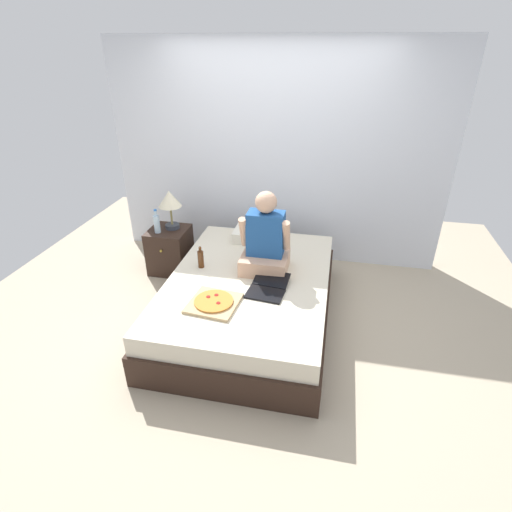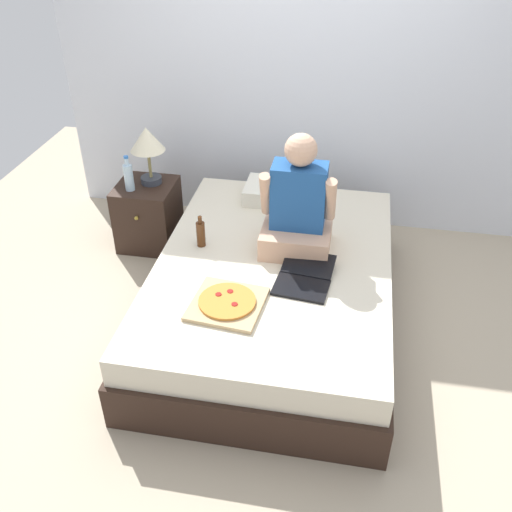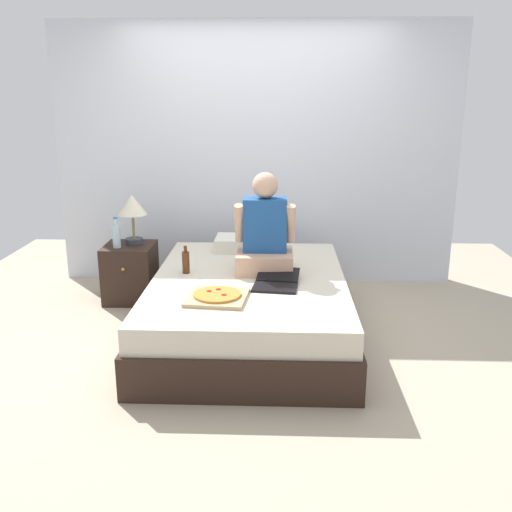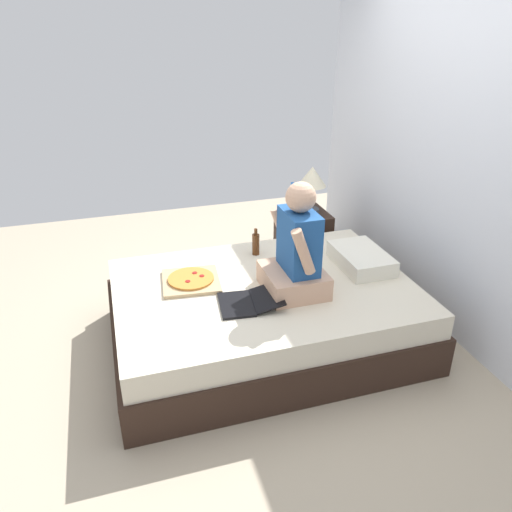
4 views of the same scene
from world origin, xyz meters
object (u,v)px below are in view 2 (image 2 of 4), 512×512
object	(u,v)px
person_seated	(298,209)
beer_bottle_on_bed	(201,233)
pizza_box	(227,303)
lamp_on_left_nightstand	(147,143)
nightstand_left	(148,215)
water_bottle	(129,176)
laptop	(304,280)
bed	(273,290)

from	to	relation	value
person_seated	beer_bottle_on_bed	size ratio (longest dim) A/B	3.55
pizza_box	lamp_on_left_nightstand	bearing A→B (deg)	124.60
nightstand_left	water_bottle	size ratio (longest dim) A/B	1.89
water_bottle	laptop	world-z (taller)	water_bottle
water_bottle	laptop	xyz separation A→B (m)	(1.41, -0.85, -0.14)
person_seated	laptop	xyz separation A→B (m)	(0.09, -0.38, -0.27)
laptop	water_bottle	bearing A→B (deg)	148.86
water_bottle	beer_bottle_on_bed	distance (m)	0.91
water_bottle	bed	bearing A→B (deg)	-28.77
nightstand_left	laptop	distance (m)	1.65
laptop	person_seated	bearing A→B (deg)	103.61
nightstand_left	laptop	size ratio (longest dim) A/B	1.17
bed	beer_bottle_on_bed	world-z (taller)	beer_bottle_on_bed
nightstand_left	person_seated	distance (m)	1.45
bed	lamp_on_left_nightstand	distance (m)	1.48
pizza_box	beer_bottle_on_bed	size ratio (longest dim) A/B	1.99
water_bottle	laptop	size ratio (longest dim) A/B	0.62
laptop	bed	bearing A→B (deg)	137.39
water_bottle	laptop	bearing A→B (deg)	-31.14
person_seated	pizza_box	size ratio (longest dim) A/B	1.78
bed	lamp_on_left_nightstand	bearing A→B (deg)	143.53
pizza_box	nightstand_left	bearing A→B (deg)	126.86
bed	lamp_on_left_nightstand	world-z (taller)	lamp_on_left_nightstand
water_bottle	beer_bottle_on_bed	bearing A→B (deg)	-39.10
person_seated	laptop	distance (m)	0.47
lamp_on_left_nightstand	pizza_box	size ratio (longest dim) A/B	1.03
beer_bottle_on_bed	lamp_on_left_nightstand	bearing A→B (deg)	129.37
nightstand_left	lamp_on_left_nightstand	world-z (taller)	lamp_on_left_nightstand
pizza_box	beer_bottle_on_bed	world-z (taller)	beer_bottle_on_bed
bed	water_bottle	size ratio (longest dim) A/B	7.80
water_bottle	person_seated	world-z (taller)	person_seated
lamp_on_left_nightstand	person_seated	bearing A→B (deg)	-27.12
bed	laptop	xyz separation A→B (m)	(0.21, -0.19, 0.26)
lamp_on_left_nightstand	pizza_box	xyz separation A→B (m)	(0.89, -1.29, -0.35)
nightstand_left	beer_bottle_on_bed	world-z (taller)	beer_bottle_on_bed
bed	laptop	size ratio (longest dim) A/B	4.81
nightstand_left	person_seated	world-z (taller)	person_seated
bed	person_seated	distance (m)	0.57
water_bottle	person_seated	xyz separation A→B (m)	(1.32, -0.48, 0.13)
laptop	beer_bottle_on_bed	world-z (taller)	beer_bottle_on_bed
water_bottle	person_seated	bearing A→B (deg)	-19.79
bed	beer_bottle_on_bed	size ratio (longest dim) A/B	9.78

